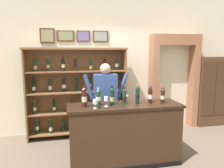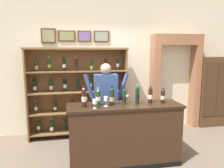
# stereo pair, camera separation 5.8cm
# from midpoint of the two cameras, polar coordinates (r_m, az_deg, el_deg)

# --- Properties ---
(ground_plane) EXTENTS (14.00, 14.00, 0.02)m
(ground_plane) POSITION_cam_midpoint_polar(r_m,az_deg,el_deg) (3.88, 0.92, -20.39)
(ground_plane) COLOR #6B5B4C
(back_wall) EXTENTS (12.00, 0.19, 3.57)m
(back_wall) POSITION_cam_midpoint_polar(r_m,az_deg,el_deg) (5.05, -3.30, 7.71)
(back_wall) COLOR beige
(back_wall) RESTS_ON ground
(wine_shelf) EXTENTS (2.15, 0.35, 1.95)m
(wine_shelf) POSITION_cam_midpoint_polar(r_m,az_deg,el_deg) (4.72, -9.59, -1.72)
(wine_shelf) COLOR brown
(wine_shelf) RESTS_ON ground
(archway_doorway) EXTENTS (1.21, 0.45, 2.26)m
(archway_doorway) POSITION_cam_midpoint_polar(r_m,az_deg,el_deg) (5.51, 15.38, 2.11)
(archway_doorway) COLOR #9E6647
(archway_doorway) RESTS_ON ground
(side_cabinet) EXTENTS (0.76, 0.40, 1.73)m
(side_cabinet) POSITION_cam_midpoint_polar(r_m,az_deg,el_deg) (5.99, 24.34, -1.72)
(side_cabinet) COLOR #4C331E
(side_cabinet) RESTS_ON ground
(tasting_counter) EXTENTS (1.86, 0.58, 1.02)m
(tasting_counter) POSITION_cam_midpoint_polar(r_m,az_deg,el_deg) (3.68, 2.90, -13.13)
(tasting_counter) COLOR #382316
(tasting_counter) RESTS_ON ground
(shopkeeper) EXTENTS (0.88, 0.22, 1.65)m
(shopkeeper) POSITION_cam_midpoint_polar(r_m,az_deg,el_deg) (4.09, -2.17, -3.28)
(shopkeeper) COLOR #2D3347
(shopkeeper) RESTS_ON ground
(tasting_bottle_chianti) EXTENTS (0.08, 0.08, 0.32)m
(tasting_bottle_chianti) POSITION_cam_midpoint_polar(r_m,az_deg,el_deg) (3.36, -7.85, -3.45)
(tasting_bottle_chianti) COLOR black
(tasting_bottle_chianti) RESTS_ON tasting_counter
(tasting_bottle_super_tuscan) EXTENTS (0.08, 0.08, 0.29)m
(tasting_bottle_super_tuscan) POSITION_cam_midpoint_polar(r_m,az_deg,el_deg) (3.43, -4.14, -3.49)
(tasting_bottle_super_tuscan) COLOR #19381E
(tasting_bottle_super_tuscan) RESTS_ON tasting_counter
(tasting_bottle_prosecco) EXTENTS (0.07, 0.07, 0.31)m
(tasting_bottle_prosecco) POSITION_cam_midpoint_polar(r_m,az_deg,el_deg) (3.46, -0.46, -3.28)
(tasting_bottle_prosecco) COLOR black
(tasting_bottle_prosecco) RESTS_ON tasting_counter
(tasting_bottle_riserva) EXTENTS (0.07, 0.07, 0.28)m
(tasting_bottle_riserva) POSITION_cam_midpoint_polar(r_m,az_deg,el_deg) (3.52, 2.81, -3.28)
(tasting_bottle_riserva) COLOR #19381E
(tasting_bottle_riserva) RESTS_ON tasting_counter
(tasting_bottle_rosso) EXTENTS (0.07, 0.07, 0.32)m
(tasting_bottle_rosso) POSITION_cam_midpoint_polar(r_m,az_deg,el_deg) (3.54, 6.32, -2.91)
(tasting_bottle_rosso) COLOR black
(tasting_bottle_rosso) RESTS_ON tasting_counter
(tasting_bottle_brunello) EXTENTS (0.07, 0.07, 0.30)m
(tasting_bottle_brunello) POSITION_cam_midpoint_polar(r_m,az_deg,el_deg) (3.64, 9.68, -2.83)
(tasting_bottle_brunello) COLOR black
(tasting_bottle_brunello) RESTS_ON tasting_counter
(tasting_bottle_vin_santo) EXTENTS (0.07, 0.07, 0.26)m
(tasting_bottle_vin_santo) POSITION_cam_midpoint_polar(r_m,az_deg,el_deg) (3.69, 12.86, -2.98)
(tasting_bottle_vin_santo) COLOR black
(tasting_bottle_vin_santo) RESTS_ON tasting_counter
(wine_glass_left) EXTENTS (0.07, 0.07, 0.16)m
(wine_glass_left) POSITION_cam_midpoint_polar(r_m,az_deg,el_deg) (3.37, -2.04, -4.12)
(wine_glass_left) COLOR silver
(wine_glass_left) RESTS_ON tasting_counter
(wine_glass_spare) EXTENTS (0.07, 0.07, 0.14)m
(wine_glass_spare) POSITION_cam_midpoint_polar(r_m,az_deg,el_deg) (3.27, -4.99, -4.86)
(wine_glass_spare) COLOR silver
(wine_glass_spare) RESTS_ON tasting_counter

